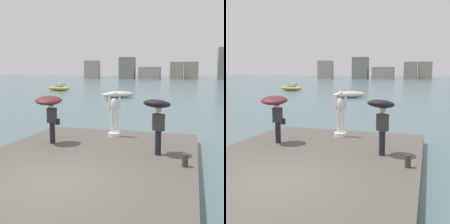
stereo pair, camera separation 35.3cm
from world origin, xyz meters
The scene contains 9 objects.
ground_plane centered at (0.00, 40.00, 0.00)m, with size 400.00×400.00×0.00m, color #4C666B.
pier centered at (0.00, 2.04, 0.20)m, with size 7.45×10.07×0.40m, color #564F47.
statue_white_figure centered at (0.06, 5.68, 1.29)m, with size 0.58×0.58×2.07m.
onlooker_left centered at (-2.15, 3.72, 1.98)m, with size 1.37×1.39×2.01m.
onlooker_right centered at (2.29, 3.28, 1.97)m, with size 1.34×1.35×2.02m.
mooring_bollard centered at (3.32, 2.13, 0.60)m, with size 0.18×0.18×0.40m, color #38332D.
boat_near centered at (-5.92, 29.29, 0.42)m, with size 4.32×3.95×0.84m.
boat_mid centered at (-19.76, 40.30, 0.50)m, with size 5.14×2.63×1.33m.
distant_skyline centered at (8.19, 125.80, 5.24)m, with size 96.31×12.84×13.49m.
Camera 1 is at (3.52, -6.88, 3.34)m, focal length 46.53 mm.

